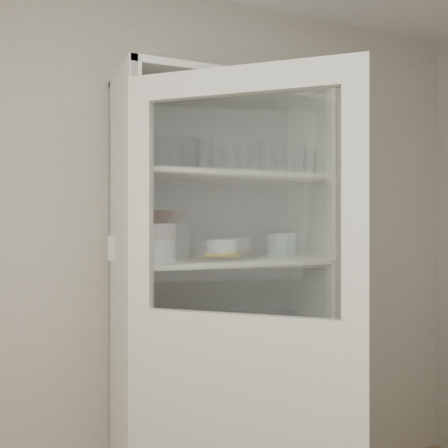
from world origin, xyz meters
name	(u,v)px	position (x,y,z in m)	size (l,w,h in m)	color
wall_back	(169,249)	(0.00, 1.50, 1.30)	(3.60, 0.02, 2.60)	#B5A996
pantry_cabinet	(219,324)	(0.20, 1.34, 0.94)	(1.00, 0.45, 2.10)	beige
cupboard_door	(241,376)	(0.03, 0.75, 0.87)	(0.69, 0.64, 2.00)	beige
tumbler_0	(189,152)	(-0.03, 1.13, 1.73)	(0.07, 0.07, 0.15)	silver
tumbler_1	(192,154)	(-0.02, 1.13, 1.73)	(0.07, 0.07, 0.14)	silver
tumbler_2	(194,154)	(0.01, 1.16, 1.73)	(0.07, 0.07, 0.14)	silver
tumbler_3	(205,153)	(0.04, 1.12, 1.74)	(0.07, 0.07, 0.15)	silver
tumbler_4	(253,157)	(0.30, 1.16, 1.73)	(0.07, 0.07, 0.15)	silver
tumbler_5	(310,163)	(0.60, 1.16, 1.72)	(0.06, 0.06, 0.13)	silver
tumbler_6	(300,161)	(0.53, 1.13, 1.73)	(0.07, 0.07, 0.13)	silver
tumbler_7	(176,158)	(-0.04, 1.27, 1.73)	(0.06, 0.06, 0.13)	silver
tumbler_8	(149,153)	(-0.17, 1.24, 1.74)	(0.08, 0.08, 0.15)	silver
tumbler_9	(216,160)	(0.15, 1.25, 1.73)	(0.07, 0.07, 0.13)	silver
tumbler_10	(218,161)	(0.17, 1.27, 1.72)	(0.06, 0.06, 0.13)	silver
goblet_0	(161,154)	(-0.08, 1.36, 1.75)	(0.08, 0.08, 0.18)	silver
goblet_1	(184,157)	(0.03, 1.37, 1.75)	(0.08, 0.08, 0.18)	silver
goblet_2	(241,160)	(0.33, 1.36, 1.75)	(0.08, 0.08, 0.18)	silver
goblet_3	(277,164)	(0.54, 1.36, 1.74)	(0.07, 0.07, 0.15)	silver
plate_stack_front	(150,251)	(-0.17, 1.23, 1.31)	(0.22, 0.22, 0.10)	white
plate_stack_back	(132,248)	(-0.21, 1.41, 1.32)	(0.22, 0.22, 0.11)	white
cream_bowl	(150,232)	(-0.17, 1.23, 1.39)	(0.23, 0.23, 0.07)	silver
terracotta_bowl	(150,217)	(-0.17, 1.23, 1.46)	(0.23, 0.23, 0.06)	brown
glass_platter	(221,257)	(0.19, 1.27, 1.27)	(0.32, 0.32, 0.02)	silver
yellow_trivet	(221,254)	(0.19, 1.27, 1.28)	(0.16, 0.16, 0.01)	yellow
white_ramekin	(221,246)	(0.19, 1.27, 1.32)	(0.15, 0.15, 0.06)	white
grey_bowl_stack	(281,245)	(0.53, 1.30, 1.32)	(0.14, 0.14, 0.12)	#ADC4C5
mug_blue	(274,332)	(0.43, 1.20, 0.91)	(0.13, 0.13, 0.10)	navy
mug_teal	(262,327)	(0.43, 1.32, 0.91)	(0.11, 0.11, 0.10)	#2A7A7A
mug_white	(272,337)	(0.39, 1.14, 0.90)	(0.09, 0.09, 0.08)	white
teal_jar	(221,330)	(0.20, 1.30, 0.92)	(0.09, 0.09, 0.11)	#2A7A7A
measuring_cups	(194,344)	(0.03, 1.23, 0.88)	(0.11, 0.11, 0.04)	#B0B0B0
white_canister	(138,337)	(-0.21, 1.29, 0.93)	(0.11, 0.11, 0.13)	white
cream_dish	(219,420)	(0.18, 1.29, 0.49)	(0.21, 0.21, 0.07)	silver
tin_box	(285,412)	(0.52, 1.25, 0.49)	(0.22, 0.16, 0.07)	#A0A0A0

